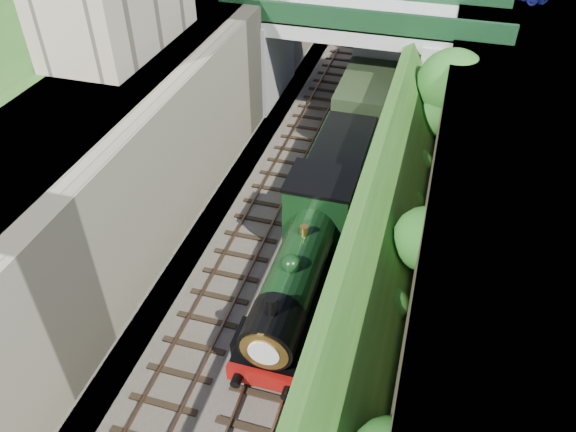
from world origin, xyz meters
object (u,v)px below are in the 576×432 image
object	(u,v)px
tree	(454,86)
locomotive	(302,263)
road_bridge	(372,48)
tender	(341,169)

from	to	relation	value
tree	locomotive	size ratio (longest dim) A/B	0.65
locomotive	road_bridge	bearing A→B (deg)	90.87
road_bridge	tree	distance (m)	7.08
road_bridge	tree	size ratio (longest dim) A/B	2.42
tree	locomotive	world-z (taller)	tree
road_bridge	locomotive	xyz separation A→B (m)	(0.26, -16.90, -2.18)
locomotive	tender	xyz separation A→B (m)	(-0.00, 7.36, -0.27)
tree	locomotive	bearing A→B (deg)	-111.63
locomotive	tender	size ratio (longest dim) A/B	1.70
tree	locomotive	xyz separation A→B (m)	(-4.71, -11.89, -2.75)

